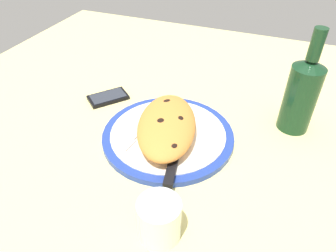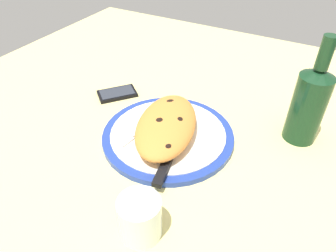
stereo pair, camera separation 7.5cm
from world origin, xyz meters
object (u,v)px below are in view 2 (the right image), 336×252
calzone (168,126)px  wine_bottle (309,103)px  fork (138,132)px  smartphone (117,93)px  knife (167,161)px  plate (168,135)px  water_glass (140,220)px

calzone → wine_bottle: size_ratio=1.08×
fork → calzone: bearing=111.5°
calzone → smartphone: (-10.75, -23.10, -4.03)cm
fork → knife: 12.78cm
calzone → fork: bearing=-68.5°
plate → knife: (9.22, 4.95, 1.40)cm
knife → wine_bottle: size_ratio=0.83×
fork → water_glass: 26.54cm
smartphone → plate: bearing=66.4°
plate → calzone: calzone is taller
fork → wine_bottle: size_ratio=0.60×
knife → wine_bottle: (-25.26, 23.21, 7.90)cm
calzone → water_glass: water_glass is taller
plate → knife: bearing=28.2°
fork → knife: (5.74, 11.42, 0.28)cm
calzone → plate: bearing=-157.0°
fork → water_glass: water_glass is taller
fork → knife: size_ratio=0.73×
knife → fork: bearing=-116.7°
knife → wine_bottle: 35.21cm
water_glass → wine_bottle: (-41.41, 19.71, 6.60)cm
smartphone → wine_bottle: size_ratio=0.48×
plate → water_glass: bearing=18.4°
water_glass → wine_bottle: bearing=154.5°
calzone → knife: bearing=28.7°
fork → water_glass: size_ratio=1.91×
wine_bottle → calzone: bearing=-58.8°
calzone → knife: 9.88cm
plate → fork: (3.48, -6.47, 1.12)cm
fork → wine_bottle: bearing=119.4°
wine_bottle → plate: bearing=-60.3°
calzone → smartphone: size_ratio=2.24×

